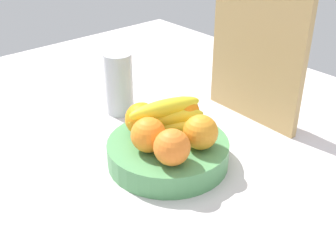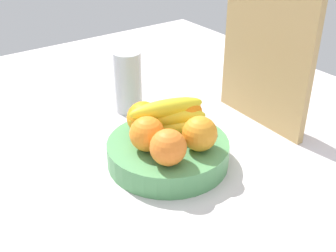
{
  "view_description": "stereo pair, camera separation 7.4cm",
  "coord_description": "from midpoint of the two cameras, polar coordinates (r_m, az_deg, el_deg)",
  "views": [
    {
      "loc": [
        59.44,
        -54.09,
        54.74
      ],
      "look_at": [
        -0.96,
        -1.88,
        9.27
      ],
      "focal_mm": 46.24,
      "sensor_mm": 36.0,
      "label": 1
    },
    {
      "loc": [
        63.98,
        -48.31,
        54.74
      ],
      "look_at": [
        -0.96,
        -1.88,
        9.27
      ],
      "focal_mm": 46.24,
      "sensor_mm": 36.0,
      "label": 2
    }
  ],
  "objects": [
    {
      "name": "ground_plane",
      "position": [
        0.98,
        3.39,
        -5.44
      ],
      "size": [
        180.0,
        140.0,
        3.0
      ],
      "primitive_type": "cube",
      "color": "silver"
    },
    {
      "name": "fruit_bowl",
      "position": [
        0.95,
        2.21,
        -3.52
      ],
      "size": [
        26.7,
        26.7,
        5.27
      ],
      "primitive_type": "cylinder",
      "color": "#52975A",
      "rests_on": "ground_plane"
    },
    {
      "name": "orange_front_left",
      "position": [
        0.85,
        2.5,
        -2.9
      ],
      "size": [
        7.45,
        7.45,
        7.45
      ],
      "primitive_type": "sphere",
      "color": "orange",
      "rests_on": "fruit_bowl"
    },
    {
      "name": "orange_front_right",
      "position": [
        0.9,
        6.54,
        -1.07
      ],
      "size": [
        7.45,
        7.45,
        7.45
      ],
      "primitive_type": "sphere",
      "color": "orange",
      "rests_on": "fruit_bowl"
    },
    {
      "name": "orange_center",
      "position": [
        0.98,
        4.56,
        1.63
      ],
      "size": [
        7.45,
        7.45,
        7.45
      ],
      "primitive_type": "sphere",
      "color": "orange",
      "rests_on": "fruit_bowl"
    },
    {
      "name": "orange_back_left",
      "position": [
        0.95,
        -1.07,
        1.02
      ],
      "size": [
        7.45,
        7.45,
        7.45
      ],
      "primitive_type": "sphere",
      "color": "orange",
      "rests_on": "fruit_bowl"
    },
    {
      "name": "orange_back_right",
      "position": [
        0.89,
        -0.42,
        -1.11
      ],
      "size": [
        7.45,
        7.45,
        7.45
      ],
      "primitive_type": "sphere",
      "color": "orange",
      "rests_on": "fruit_bowl"
    },
    {
      "name": "banana_bunch",
      "position": [
        0.95,
        2.21,
        1.05
      ],
      "size": [
        14.14,
        18.01,
        8.4
      ],
      "color": "yellow",
      "rests_on": "fruit_bowl"
    },
    {
      "name": "cutting_board",
      "position": [
        1.09,
        14.7,
        8.99
      ],
      "size": [
        28.04,
        2.54,
        36.0
      ],
      "primitive_type": "cube",
      "rotation": [
        0.0,
        0.0,
        -0.03
      ],
      "color": "tan",
      "rests_on": "ground_plane"
    },
    {
      "name": "thermos_tumbler",
      "position": [
        1.15,
        -3.47,
        5.77
      ],
      "size": [
        7.31,
        7.31,
        16.59
      ],
      "primitive_type": "cylinder",
      "color": "#B7BBC0",
      "rests_on": "ground_plane"
    }
  ]
}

